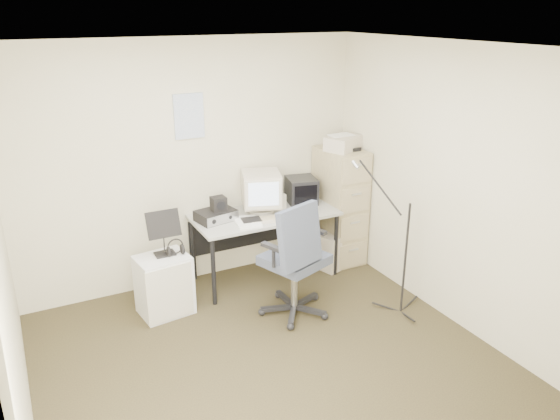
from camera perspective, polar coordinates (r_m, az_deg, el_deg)
name	(u,v)px	position (r m, az deg, el deg)	size (l,w,h in m)	color
floor	(274,366)	(4.64, -0.66, -15.99)	(3.60, 3.60, 0.01)	#2B251A
ceiling	(272,48)	(3.74, -0.83, 16.60)	(3.60, 3.60, 0.01)	white
wall_back	(193,165)	(5.61, -9.05, 4.67)	(3.60, 0.02, 2.50)	beige
wall_front	(447,353)	(2.72, 17.09, -14.06)	(3.60, 0.02, 2.50)	beige
wall_left	(3,276)	(3.66, -26.95, -6.14)	(0.02, 3.60, 2.50)	beige
wall_right	(456,189)	(5.04, 17.87, 2.12)	(0.02, 3.60, 2.50)	beige
wall_calendar	(189,116)	(5.48, -9.50, 9.65)	(0.30, 0.02, 0.44)	white
filing_cabinet	(339,206)	(6.18, 6.23, 0.46)	(0.40, 0.60, 1.30)	gray
printer	(343,143)	(5.95, 6.64, 6.96)	(0.39, 0.27, 0.15)	#B7B1A8
desk	(265,246)	(5.82, -1.57, -3.74)	(1.50, 0.70, 0.73)	#A4A39C
crt_monitor	(261,192)	(5.68, -1.97, 1.86)	(0.38, 0.40, 0.43)	#B7B1A8
crt_tv	(301,190)	(5.98, 2.25, 2.09)	(0.30, 0.32, 0.28)	black
desk_speaker	(281,201)	(5.82, 0.13, 0.94)	(0.08, 0.08, 0.15)	beige
keyboard	(273,219)	(5.51, -0.76, -0.92)	(0.46, 0.16, 0.03)	#B7B1A8
mouse	(299,214)	(5.65, 2.05, -0.37)	(0.06, 0.10, 0.03)	black
radio_receiver	(216,215)	(5.52, -6.73, -0.56)	(0.37, 0.27, 0.11)	black
radio_speaker	(219,204)	(5.48, -6.44, 0.66)	(0.14, 0.13, 0.14)	black
papers	(248,222)	(5.45, -3.39, -1.23)	(0.23, 0.32, 0.02)	white
pc_tower	(323,250)	(6.13, 4.53, -4.19)	(0.19, 0.44, 0.41)	#B7B1A8
office_chair	(295,257)	(5.06, 1.53, -4.96)	(0.67, 0.67, 1.16)	#434B59
side_cart	(164,285)	(5.31, -12.02, -7.66)	(0.47, 0.37, 0.58)	silver
music_stand	(163,232)	(5.13, -12.11, -2.29)	(0.31, 0.16, 0.45)	black
headphones	(176,249)	(5.17, -10.86, -4.07)	(0.17, 0.17, 0.03)	black
mic_stand	(407,242)	(5.15, 13.10, -3.31)	(0.02, 0.02, 1.44)	black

